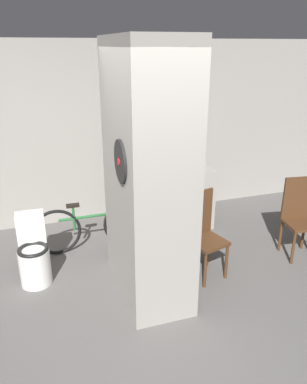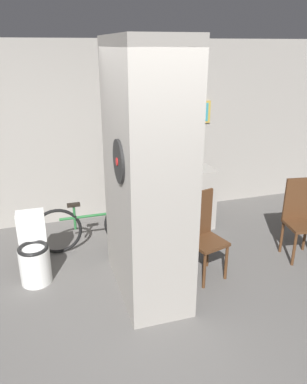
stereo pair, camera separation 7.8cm
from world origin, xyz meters
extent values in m
plane|color=#5B5956|center=(0.00, 0.00, 0.00)|extent=(14.00, 14.00, 0.00)
cube|color=gray|center=(0.00, 2.63, 1.30)|extent=(8.00, 0.06, 2.60)
cube|color=#B79338|center=(1.50, 2.58, 1.55)|extent=(0.44, 0.02, 0.34)
cube|color=teal|center=(1.50, 2.57, 1.55)|extent=(0.36, 0.01, 0.28)
cube|color=#B79338|center=(0.70, 2.58, 1.85)|extent=(0.28, 0.02, 0.38)
cube|color=#4C9959|center=(0.70, 2.57, 1.85)|extent=(0.23, 0.01, 0.31)
cube|color=gray|center=(0.13, 0.65, 1.30)|extent=(0.63, 1.30, 2.60)
cylinder|color=black|center=(-0.20, 0.39, 1.55)|extent=(0.03, 0.40, 0.40)
cylinder|color=red|center=(-0.21, 0.39, 1.55)|extent=(0.01, 0.07, 0.07)
cube|color=gray|center=(0.72, 1.89, 0.44)|extent=(1.49, 0.44, 0.88)
cylinder|color=white|center=(-1.05, 1.08, 0.21)|extent=(0.34, 0.34, 0.42)
torus|color=black|center=(-1.05, 1.08, 0.43)|extent=(0.34, 0.34, 0.04)
cube|color=white|center=(-1.05, 1.31, 0.59)|extent=(0.31, 0.20, 0.35)
cylinder|color=#4C2D19|center=(0.72, 0.42, 0.22)|extent=(0.04, 0.04, 0.43)
cylinder|color=#4C2D19|center=(1.03, 0.50, 0.22)|extent=(0.04, 0.04, 0.43)
cylinder|color=#4C2D19|center=(0.63, 0.73, 0.22)|extent=(0.04, 0.04, 0.43)
cylinder|color=#4C2D19|center=(0.94, 0.81, 0.22)|extent=(0.04, 0.04, 0.43)
cube|color=#4C2D19|center=(0.83, 0.62, 0.45)|extent=(0.46, 0.46, 0.04)
cube|color=#4C2D19|center=(0.78, 0.78, 0.74)|extent=(0.37, 0.13, 0.54)
cylinder|color=#4C2D19|center=(1.95, 0.52, 0.22)|extent=(0.04, 0.04, 0.43)
cylinder|color=#4C2D19|center=(1.99, 0.84, 0.22)|extent=(0.04, 0.04, 0.43)
cylinder|color=#4C2D19|center=(2.31, 0.80, 0.22)|extent=(0.04, 0.04, 0.43)
cube|color=#4C2D19|center=(2.13, 0.66, 0.45)|extent=(0.43, 0.43, 0.04)
cube|color=#4C2D19|center=(2.15, 0.83, 0.74)|extent=(0.38, 0.08, 0.54)
torus|color=black|center=(-0.76, 1.65, 0.31)|extent=(0.62, 0.04, 0.62)
torus|color=black|center=(0.15, 1.65, 0.31)|extent=(0.62, 0.04, 0.62)
cylinder|color=#266633|center=(-0.30, 1.65, 0.47)|extent=(0.83, 0.04, 0.04)
cylinder|color=#266633|center=(-0.53, 1.65, 0.47)|extent=(0.03, 0.03, 0.32)
cylinder|color=#266633|center=(0.10, 1.65, 0.47)|extent=(0.03, 0.03, 0.29)
cube|color=black|center=(-0.53, 1.65, 0.65)|extent=(0.16, 0.06, 0.04)
cylinder|color=#262626|center=(0.10, 1.65, 0.61)|extent=(0.03, 0.42, 0.03)
cylinder|color=olive|center=(0.76, 1.86, 0.97)|extent=(0.07, 0.07, 0.18)
cylinder|color=olive|center=(0.76, 1.86, 1.10)|extent=(0.03, 0.03, 0.08)
sphere|color=#333333|center=(0.76, 1.86, 1.14)|extent=(0.03, 0.03, 0.03)
cylinder|color=#267233|center=(0.88, 1.90, 0.95)|extent=(0.09, 0.09, 0.13)
cylinder|color=#267233|center=(0.88, 1.90, 1.04)|extent=(0.03, 0.03, 0.06)
sphere|color=#333333|center=(0.88, 1.90, 1.08)|extent=(0.04, 0.04, 0.04)
camera|label=1|loc=(-0.91, -2.72, 2.51)|focal=35.00mm
camera|label=2|loc=(-0.83, -2.75, 2.51)|focal=35.00mm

